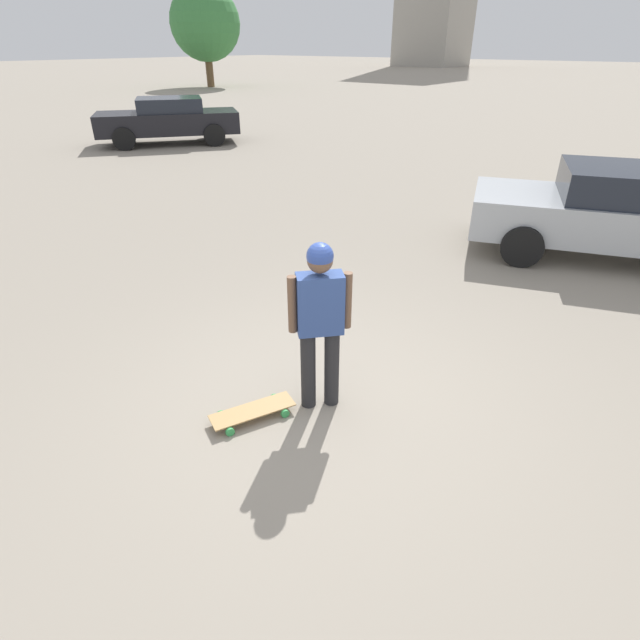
% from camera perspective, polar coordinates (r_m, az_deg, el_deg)
% --- Properties ---
extents(ground_plane, '(220.00, 220.00, 0.00)m').
position_cam_1_polar(ground_plane, '(4.94, -0.00, -9.45)').
color(ground_plane, gray).
extents(person, '(0.42, 0.44, 1.65)m').
position_cam_1_polar(person, '(4.40, -0.00, 0.55)').
color(person, '#262628').
rests_on(person, ground_plane).
extents(skateboard, '(0.53, 0.82, 0.09)m').
position_cam_1_polar(skateboard, '(4.76, -7.70, -10.29)').
color(skateboard, tan).
rests_on(skateboard, ground_plane).
extents(car_parked_near, '(4.65, 3.17, 1.42)m').
position_cam_1_polar(car_parked_near, '(9.33, 30.79, 10.59)').
color(car_parked_near, '#ADB2B7').
rests_on(car_parked_near, ground_plane).
extents(car_parked_far, '(4.20, 4.81, 1.47)m').
position_cam_1_polar(car_parked_far, '(18.98, -16.91, 21.08)').
color(car_parked_far, black).
rests_on(car_parked_far, ground_plane).
extents(tree_distant, '(5.23, 5.23, 6.95)m').
position_cam_1_polar(tree_distant, '(44.35, -13.00, 30.13)').
color(tree_distant, brown).
rests_on(tree_distant, ground_plane).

